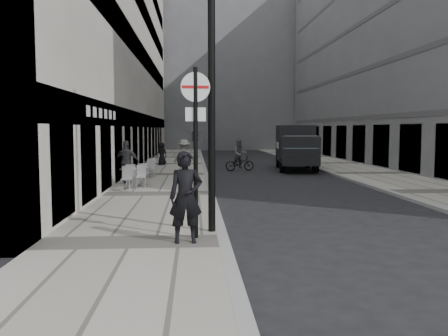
% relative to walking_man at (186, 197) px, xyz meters
% --- Properties ---
extents(ground, '(120.00, 120.00, 0.00)m').
position_rel_walking_man_xyz_m(ground, '(0.81, -2.57, -1.09)').
color(ground, black).
rests_on(ground, ground).
extents(sidewalk, '(4.00, 60.00, 0.12)m').
position_rel_walking_man_xyz_m(sidewalk, '(-1.19, 15.43, -1.03)').
color(sidewalk, '#A49F94').
rests_on(sidewalk, ground).
extents(far_sidewalk, '(4.00, 60.00, 0.12)m').
position_rel_walking_man_xyz_m(far_sidewalk, '(9.81, 15.43, -1.03)').
color(far_sidewalk, '#A49F94').
rests_on(far_sidewalk, ground).
extents(building_left, '(4.00, 45.00, 18.00)m').
position_rel_walking_man_xyz_m(building_left, '(-5.19, 21.93, 7.91)').
color(building_left, beige).
rests_on(building_left, ground).
extents(building_right, '(6.00, 45.00, 20.00)m').
position_rel_walking_man_xyz_m(building_right, '(14.81, 21.93, 8.91)').
color(building_right, slate).
rests_on(building_right, ground).
extents(building_far, '(24.00, 16.00, 22.00)m').
position_rel_walking_man_xyz_m(building_far, '(2.31, 53.43, 9.91)').
color(building_far, slate).
rests_on(building_far, ground).
extents(walking_man, '(0.76, 0.54, 1.95)m').
position_rel_walking_man_xyz_m(walking_man, '(0.00, 0.00, 0.00)').
color(walking_man, black).
rests_on(walking_man, sidewalk).
extents(sign_post, '(0.64, 0.14, 3.75)m').
position_rel_walking_man_xyz_m(sign_post, '(0.21, 0.43, 1.43)').
color(sign_post, black).
rests_on(sign_post, sidewalk).
extents(lamppost, '(0.30, 0.30, 6.65)m').
position_rel_walking_man_xyz_m(lamppost, '(0.59, 1.10, 2.73)').
color(lamppost, black).
rests_on(lamppost, sidewalk).
extents(bollard_near, '(0.13, 0.13, 0.95)m').
position_rel_walking_man_xyz_m(bollard_near, '(0.21, 10.71, -0.50)').
color(bollard_near, black).
rests_on(bollard_near, sidewalk).
extents(bollard_far, '(0.12, 0.12, 0.92)m').
position_rel_walking_man_xyz_m(bollard_far, '(0.21, 7.11, -0.51)').
color(bollard_far, black).
rests_on(bollard_far, sidewalk).
extents(panel_van, '(2.81, 6.04, 2.75)m').
position_rel_walking_man_xyz_m(panel_van, '(6.46, 18.97, 0.45)').
color(panel_van, black).
rests_on(panel_van, ground).
extents(cyclist, '(1.87, 1.01, 1.92)m').
position_rel_walking_man_xyz_m(cyclist, '(2.93, 18.45, -0.35)').
color(cyclist, black).
rests_on(cyclist, ground).
extents(pedestrian_a, '(1.15, 0.55, 1.90)m').
position_rel_walking_man_xyz_m(pedestrian_a, '(-2.79, 11.05, -0.02)').
color(pedestrian_a, '#58575C').
rests_on(pedestrian_a, sidewalk).
extents(pedestrian_b, '(1.28, 0.87, 1.83)m').
position_rel_walking_man_xyz_m(pedestrian_b, '(-0.36, 15.70, -0.06)').
color(pedestrian_b, gray).
rests_on(pedestrian_b, sidewalk).
extents(pedestrian_c, '(0.89, 0.80, 1.52)m').
position_rel_walking_man_xyz_m(pedestrian_c, '(-1.98, 21.89, -0.21)').
color(pedestrian_c, black).
rests_on(pedestrian_c, sidewalk).
extents(cafe_table_near, '(0.74, 1.68, 0.96)m').
position_rel_walking_man_xyz_m(cafe_table_near, '(-2.43, 9.11, -0.49)').
color(cafe_table_near, silver).
rests_on(cafe_table_near, sidewalk).
extents(cafe_table_mid, '(0.68, 1.54, 0.88)m').
position_rel_walking_man_xyz_m(cafe_table_mid, '(-1.99, 14.30, -0.53)').
color(cafe_table_mid, silver).
rests_on(cafe_table_mid, sidewalk).
extents(cafe_table_far, '(0.72, 1.62, 0.93)m').
position_rel_walking_man_xyz_m(cafe_table_far, '(-1.99, 10.06, -0.51)').
color(cafe_table_far, silver).
rests_on(cafe_table_far, sidewalk).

